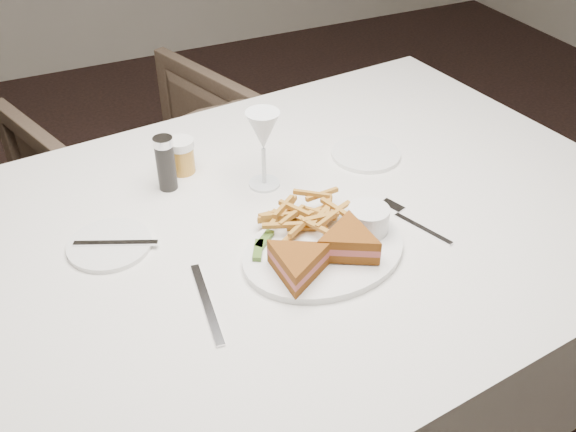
# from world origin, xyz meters

# --- Properties ---
(ground) EXTENTS (5.00, 5.00, 0.00)m
(ground) POSITION_xyz_m (0.00, 0.00, 0.00)
(ground) COLOR black
(ground) RESTS_ON ground
(table) EXTENTS (1.65, 1.19, 0.75)m
(table) POSITION_xyz_m (-0.32, -0.24, 0.38)
(table) COLOR silver
(table) RESTS_ON ground
(chair_far) EXTENTS (0.83, 0.80, 0.69)m
(chair_far) POSITION_xyz_m (-0.39, 0.71, 0.34)
(chair_far) COLOR #4E3D2F
(chair_far) RESTS_ON ground
(table_setting) EXTENTS (0.77, 0.60, 0.18)m
(table_setting) POSITION_xyz_m (-0.30, -0.28, 0.79)
(table_setting) COLOR white
(table_setting) RESTS_ON table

